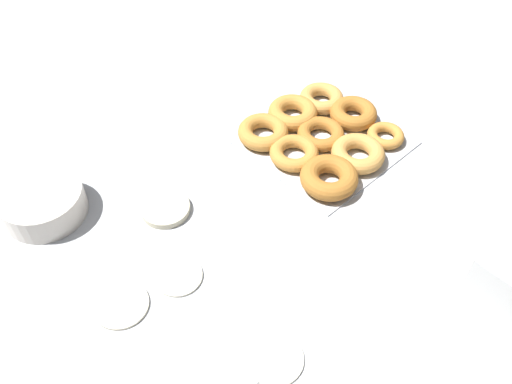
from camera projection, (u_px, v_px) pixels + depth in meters
The scene contains 7 objects.
ground_plane at pixel (227, 247), 0.97m from camera, with size 3.00×3.00×0.00m, color #B2B5BA.
pancake_0 at pixel (178, 275), 0.93m from camera, with size 0.08×0.08×0.01m, color silver.
pancake_1 at pixel (165, 208), 1.03m from camera, with size 0.09×0.09×0.01m, color beige.
pancake_2 at pixel (275, 358), 0.83m from camera, with size 0.09×0.09×0.01m, color silver.
pancake_3 at pixel (121, 304), 0.89m from camera, with size 0.09×0.09×0.01m, color beige.
donut_tray at pixel (321, 136), 1.14m from camera, with size 0.30×0.30×0.04m.
batter_bowl at pixel (43, 202), 1.01m from camera, with size 0.16×0.16×0.06m.
Camera 1 is at (-0.46, 0.35, 0.79)m, focal length 38.00 mm.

